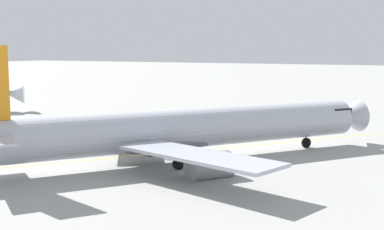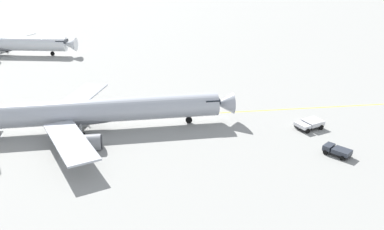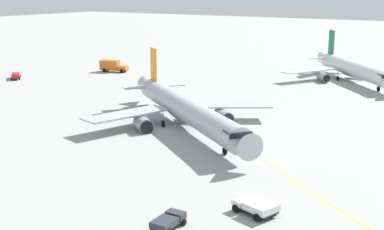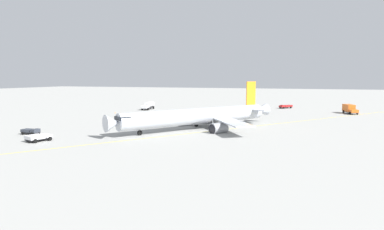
{
  "view_description": "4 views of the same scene",
  "coord_description": "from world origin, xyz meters",
  "px_view_note": "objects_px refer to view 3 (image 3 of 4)",
  "views": [
    {
      "loc": [
        43.3,
        24.97,
        10.99
      ],
      "look_at": [
        -0.45,
        2.28,
        4.66
      ],
      "focal_mm": 49.2,
      "sensor_mm": 36.0,
      "label": 1
    },
    {
      "loc": [
        31.68,
        54.77,
        27.79
      ],
      "look_at": [
        -9.38,
        14.39,
        3.92
      ],
      "focal_mm": 38.89,
      "sensor_mm": 36.0,
      "label": 2
    },
    {
      "loc": [
        -47.01,
        70.98,
        22.4
      ],
      "look_at": [
        -2.28,
        1.01,
        2.33
      ],
      "focal_mm": 49.87,
      "sensor_mm": 36.0,
      "label": 3
    },
    {
      "loc": [
        -74.16,
        -23.11,
        12.23
      ],
      "look_at": [
        -1.03,
        2.34,
        3.32
      ],
      "focal_mm": 30.49,
      "sensor_mm": 36.0,
      "label": 4
    }
  ],
  "objects_px": {
    "baggage_truck_truck": "(168,221)",
    "pushback_tug_truck": "(256,206)",
    "airliner_main": "(185,110)",
    "catering_truck_truck": "(112,66)",
    "ops_pickup_truck": "(16,76)",
    "airliner_secondary": "(353,69)"
  },
  "relations": [
    {
      "from": "catering_truck_truck",
      "to": "pushback_tug_truck",
      "type": "height_order",
      "value": "catering_truck_truck"
    },
    {
      "from": "airliner_main",
      "to": "airliner_secondary",
      "type": "bearing_deg",
      "value": 116.08
    },
    {
      "from": "pushback_tug_truck",
      "to": "airliner_secondary",
      "type": "bearing_deg",
      "value": -63.55
    },
    {
      "from": "airliner_secondary",
      "to": "baggage_truck_truck",
      "type": "xyz_separation_m",
      "value": [
        -8.86,
        90.47,
        -2.2
      ]
    },
    {
      "from": "airliner_main",
      "to": "airliner_secondary",
      "type": "xyz_separation_m",
      "value": [
        -10.43,
        -58.29,
        0.01
      ]
    },
    {
      "from": "pushback_tug_truck",
      "to": "ops_pickup_truck",
      "type": "height_order",
      "value": "ops_pickup_truck"
    },
    {
      "from": "baggage_truck_truck",
      "to": "pushback_tug_truck",
      "type": "height_order",
      "value": "pushback_tug_truck"
    },
    {
      "from": "airliner_secondary",
      "to": "ops_pickup_truck",
      "type": "distance_m",
      "value": 83.06
    },
    {
      "from": "catering_truck_truck",
      "to": "ops_pickup_truck",
      "type": "relative_size",
      "value": 1.43
    },
    {
      "from": "airliner_main",
      "to": "baggage_truck_truck",
      "type": "bearing_deg",
      "value": -22.82
    },
    {
      "from": "pushback_tug_truck",
      "to": "catering_truck_truck",
      "type": "bearing_deg",
      "value": -23.99
    },
    {
      "from": "airliner_main",
      "to": "ops_pickup_truck",
      "type": "distance_m",
      "value": 63.53
    },
    {
      "from": "airliner_secondary",
      "to": "pushback_tug_truck",
      "type": "distance_m",
      "value": 84.24
    },
    {
      "from": "baggage_truck_truck",
      "to": "ops_pickup_truck",
      "type": "distance_m",
      "value": 94.17
    },
    {
      "from": "catering_truck_truck",
      "to": "ops_pickup_truck",
      "type": "distance_m",
      "value": 25.18
    },
    {
      "from": "pushback_tug_truck",
      "to": "airliner_main",
      "type": "bearing_deg",
      "value": -28.21
    },
    {
      "from": "airliner_secondary",
      "to": "pushback_tug_truck",
      "type": "height_order",
      "value": "airliner_secondary"
    },
    {
      "from": "baggage_truck_truck",
      "to": "pushback_tug_truck",
      "type": "distance_m",
      "value": 9.34
    },
    {
      "from": "pushback_tug_truck",
      "to": "ops_pickup_truck",
      "type": "bearing_deg",
      "value": -8.96
    },
    {
      "from": "baggage_truck_truck",
      "to": "ops_pickup_truck",
      "type": "height_order",
      "value": "ops_pickup_truck"
    },
    {
      "from": "airliner_main",
      "to": "baggage_truck_truck",
      "type": "distance_m",
      "value": 37.58
    },
    {
      "from": "airliner_main",
      "to": "catering_truck_truck",
      "type": "relative_size",
      "value": 4.97
    }
  ]
}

